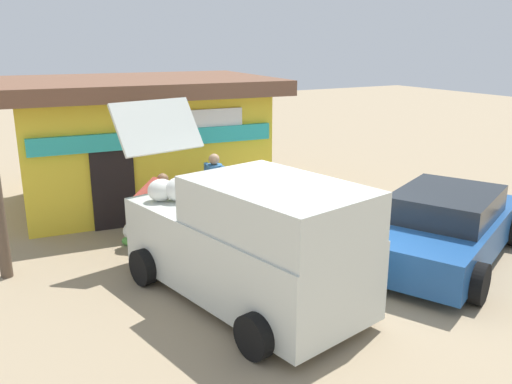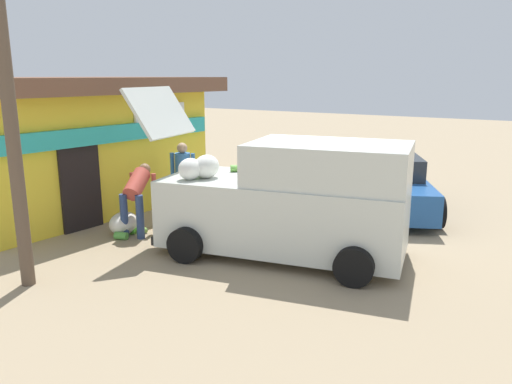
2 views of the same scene
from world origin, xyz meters
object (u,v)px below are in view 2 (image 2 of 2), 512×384
(vendor_standing, at_px, (183,174))
(unloaded_banana_pile, at_px, (124,224))
(delivery_van, at_px, (292,201))
(customer_bending, at_px, (137,192))
(paint_bucket, at_px, (192,195))
(storefront_bar, at_px, (68,141))
(parked_sedan, at_px, (380,182))

(vendor_standing, relative_size, unloaded_banana_pile, 2.09)
(delivery_van, bearing_deg, vendor_standing, 74.09)
(customer_bending, height_order, paint_bucket, customer_bending)
(unloaded_banana_pile, bearing_deg, delivery_van, -78.27)
(delivery_van, height_order, customer_bending, delivery_van)
(storefront_bar, distance_m, parked_sedan, 7.48)
(parked_sedan, xyz_separation_m, customer_bending, (-4.54, 3.42, 0.24))
(storefront_bar, bearing_deg, vendor_standing, -76.61)
(parked_sedan, bearing_deg, delivery_van, 176.14)
(unloaded_banana_pile, bearing_deg, storefront_bar, 71.20)
(customer_bending, relative_size, unloaded_banana_pile, 1.72)
(delivery_van, xyz_separation_m, customer_bending, (-0.56, 3.15, -0.13))
(storefront_bar, distance_m, unloaded_banana_pile, 3.20)
(parked_sedan, distance_m, unloaded_banana_pile, 5.96)
(delivery_van, xyz_separation_m, unloaded_banana_pile, (-0.71, 3.40, -0.79))
(storefront_bar, xyz_separation_m, customer_bending, (-0.79, -2.98, -0.72))
(parked_sedan, distance_m, vendor_standing, 4.65)
(parked_sedan, height_order, customer_bending, customer_bending)
(storefront_bar, height_order, vendor_standing, storefront_bar)
(vendor_standing, height_order, unloaded_banana_pile, vendor_standing)
(delivery_van, xyz_separation_m, vendor_standing, (0.92, 3.22, -0.03))
(customer_bending, bearing_deg, vendor_standing, 2.47)
(delivery_van, xyz_separation_m, parked_sedan, (3.97, -0.27, -0.37))
(parked_sedan, bearing_deg, paint_bucket, 114.85)
(storefront_bar, height_order, customer_bending, storefront_bar)
(vendor_standing, bearing_deg, paint_bucket, 31.65)
(storefront_bar, height_order, paint_bucket, storefront_bar)
(storefront_bar, distance_m, customer_bending, 3.16)
(storefront_bar, xyz_separation_m, unloaded_banana_pile, (-0.93, -2.73, -1.38))
(vendor_standing, distance_m, customer_bending, 1.48)
(vendor_standing, bearing_deg, delivery_van, -105.91)
(unloaded_banana_pile, bearing_deg, customer_bending, -60.09)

